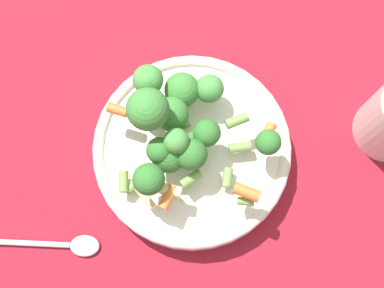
% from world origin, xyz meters
% --- Properties ---
extents(ground_plane, '(3.00, 3.00, 0.00)m').
position_xyz_m(ground_plane, '(0.00, 0.00, 0.00)').
color(ground_plane, maroon).
extents(bowl, '(0.24, 0.24, 0.04)m').
position_xyz_m(bowl, '(0.00, 0.00, 0.02)').
color(bowl, silver).
rests_on(bowl, ground_plane).
extents(pasta_salad, '(0.20, 0.19, 0.11)m').
position_xyz_m(pasta_salad, '(0.01, -0.02, 0.09)').
color(pasta_salad, '#8CB766').
rests_on(pasta_salad, bowl).
extents(spoon, '(0.19, 0.10, 0.01)m').
position_xyz_m(spoon, '(0.21, 0.04, 0.01)').
color(spoon, silver).
rests_on(spoon, ground_plane).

